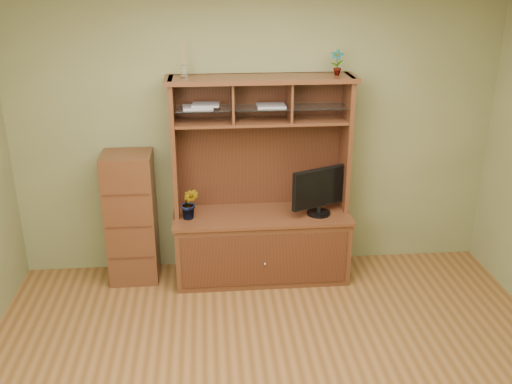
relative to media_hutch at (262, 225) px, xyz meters
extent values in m
cube|color=#676B3F|center=(-0.03, 0.28, 0.83)|extent=(4.50, 0.02, 2.70)
cube|color=#4A2915|center=(0.00, -0.02, -0.21)|extent=(1.60, 0.55, 0.62)
cube|color=#36190E|center=(0.00, -0.30, -0.21)|extent=(1.50, 0.01, 0.50)
sphere|color=silver|center=(0.00, -0.32, -0.24)|extent=(0.02, 0.02, 0.02)
cube|color=#4A2915|center=(0.00, -0.02, 0.11)|extent=(1.64, 0.59, 0.03)
cube|color=#4A2915|center=(-0.78, 0.08, 0.75)|extent=(0.04, 0.35, 1.25)
cube|color=#4A2915|center=(0.78, 0.08, 0.75)|extent=(0.04, 0.35, 1.25)
cube|color=#36190E|center=(0.00, 0.24, 0.75)|extent=(1.52, 0.02, 1.25)
cube|color=#4A2915|center=(0.00, 0.08, 1.36)|extent=(1.66, 0.40, 0.04)
cube|color=#4A2915|center=(0.00, 0.08, 0.98)|extent=(1.52, 0.32, 0.02)
cube|color=#4A2915|center=(-0.25, 0.08, 1.16)|extent=(0.02, 0.31, 0.35)
cube|color=#4A2915|center=(0.25, 0.08, 1.16)|extent=(0.02, 0.31, 0.35)
cube|color=silver|center=(0.00, 0.07, 1.11)|extent=(1.50, 0.27, 0.01)
cylinder|color=black|center=(0.52, -0.08, 0.14)|extent=(0.22, 0.22, 0.02)
cylinder|color=black|center=(0.52, -0.08, 0.18)|extent=(0.04, 0.04, 0.07)
cube|color=black|center=(0.52, -0.08, 0.39)|extent=(0.53, 0.26, 0.36)
imported|color=#335A1E|center=(-0.66, -0.08, 0.28)|extent=(0.20, 0.17, 0.30)
imported|color=#2C6623|center=(0.66, 0.08, 1.49)|extent=(0.13, 0.11, 0.22)
cylinder|color=silver|center=(-0.66, 0.08, 1.43)|extent=(0.06, 0.06, 0.10)
cylinder|color=#AA7955|center=(-0.66, 0.08, 1.58)|extent=(0.04, 0.04, 0.19)
cube|color=#A0A1A5|center=(-0.56, 0.08, 1.12)|extent=(0.27, 0.21, 0.02)
cube|color=#A0A1A5|center=(-0.49, 0.08, 1.14)|extent=(0.25, 0.20, 0.02)
cube|color=#A0A1A5|center=(0.09, 0.08, 1.12)|extent=(0.25, 0.20, 0.02)
cube|color=#4A2915|center=(-1.21, 0.05, 0.10)|extent=(0.44, 0.40, 1.24)
cube|color=#36190E|center=(-1.21, -0.15, -0.21)|extent=(0.40, 0.01, 0.02)
cube|color=#36190E|center=(-1.21, -0.15, 0.10)|extent=(0.40, 0.01, 0.01)
cube|color=#36190E|center=(-1.21, -0.15, 0.41)|extent=(0.40, 0.01, 0.01)
camera|label=1|loc=(-0.48, -4.84, 2.26)|focal=40.00mm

